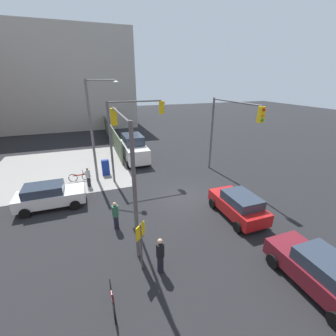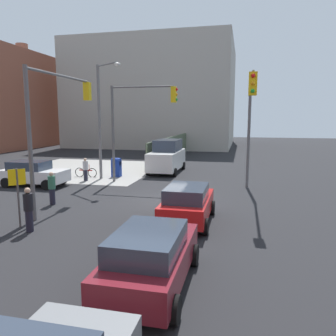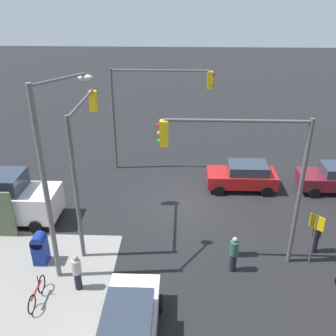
{
  "view_description": "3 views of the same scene",
  "coord_description": "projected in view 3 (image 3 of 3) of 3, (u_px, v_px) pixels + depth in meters",
  "views": [
    {
      "loc": [
        -13.07,
        6.07,
        7.97
      ],
      "look_at": [
        2.29,
        0.52,
        1.48
      ],
      "focal_mm": 24.0,
      "sensor_mm": 36.0,
      "label": 1
    },
    {
      "loc": [
        -16.49,
        -4.17,
        4.38
      ],
      "look_at": [
        1.54,
        -0.03,
        1.53
      ],
      "focal_mm": 35.0,
      "sensor_mm": 36.0,
      "label": 2
    },
    {
      "loc": [
        0.22,
        17.63,
        10.78
      ],
      "look_at": [
        0.91,
        0.47,
        2.45
      ],
      "focal_mm": 40.0,
      "sensor_mm": 36.0,
      "label": 3
    }
  ],
  "objects": [
    {
      "name": "warning_sign_two_way",
      "position": [
        315.0,
        231.0,
        15.56
      ],
      "size": [
        0.48,
        0.48,
        2.4
      ],
      "color": "#4C4C4C",
      "rests_on": "ground"
    },
    {
      "name": "coupe_white",
      "position": [
        129.0,
        326.0,
        12.16
      ],
      "size": [
        2.02,
        4.23,
        1.62
      ],
      "color": "white",
      "rests_on": "ground"
    },
    {
      "name": "pedestrian_crossing",
      "position": [
        234.0,
        254.0,
        15.41
      ],
      "size": [
        0.36,
        0.36,
        1.69
      ],
      "rotation": [
        0.0,
        0.0,
        4.03
      ],
      "color": "#2D664C",
      "rests_on": "ground"
    },
    {
      "name": "street_lamp_corner",
      "position": [
        52.0,
        171.0,
        13.73
      ],
      "size": [
        1.73,
        2.27,
        8.0
      ],
      "color": "slate",
      "rests_on": "ground"
    },
    {
      "name": "traffic_signal_nw_corner",
      "position": [
        247.0,
        164.0,
        14.39
      ],
      "size": [
        5.75,
        0.36,
        6.5
      ],
      "color": "#59595B",
      "rests_on": "ground"
    },
    {
      "name": "hatchback_red",
      "position": [
        243.0,
        176.0,
        21.84
      ],
      "size": [
        3.98,
        2.02,
        1.62
      ],
      "color": "#B21919",
      "rests_on": "ground"
    },
    {
      "name": "pedestrian_walking_north",
      "position": [
        316.0,
        235.0,
        16.52
      ],
      "size": [
        0.36,
        0.36,
        1.74
      ],
      "rotation": [
        0.0,
        0.0,
        5.88
      ],
      "color": "black",
      "rests_on": "ground"
    },
    {
      "name": "pedestrian_waiting",
      "position": [
        77.0,
        272.0,
        14.49
      ],
      "size": [
        0.36,
        0.36,
        1.61
      ],
      "rotation": [
        0.0,
        0.0,
        4.49
      ],
      "color": "#B2B2B7",
      "rests_on": "ground"
    },
    {
      "name": "traffic_signal_ne_corner",
      "position": [
        83.0,
        146.0,
        16.2
      ],
      "size": [
        0.36,
        4.59,
        6.5
      ],
      "color": "#59595B",
      "rests_on": "ground"
    },
    {
      "name": "mailbox_blue",
      "position": [
        40.0,
        248.0,
        15.94
      ],
      "size": [
        0.56,
        0.64,
        1.43
      ],
      "color": "navy",
      "rests_on": "ground"
    },
    {
      "name": "bicycle_leaning_on_fence",
      "position": [
        37.0,
        293.0,
        14.13
      ],
      "size": [
        0.05,
        1.75,
        0.97
      ],
      "color": "black",
      "rests_on": "ground"
    },
    {
      "name": "traffic_signal_se_corner",
      "position": [
        152.0,
        99.0,
        22.62
      ],
      "size": [
        6.22,
        0.36,
        6.5
      ],
      "color": "#59595B",
      "rests_on": "ground"
    },
    {
      "name": "van_white_delivery",
      "position": [
        2.0,
        198.0,
        18.7
      ],
      "size": [
        5.4,
        2.32,
        2.62
      ],
      "color": "white",
      "rests_on": "ground"
    },
    {
      "name": "ground_plane",
      "position": [
        185.0,
        205.0,
        20.54
      ],
      "size": [
        120.0,
        120.0,
        0.0
      ],
      "primitive_type": "plane",
      "color": "black"
    }
  ]
}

